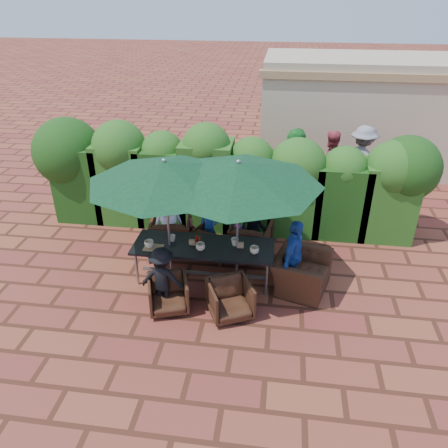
# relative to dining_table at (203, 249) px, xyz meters

# --- Properties ---
(ground) EXTENTS (80.00, 80.00, 0.00)m
(ground) POSITION_rel_dining_table_xyz_m (0.20, -0.09, -0.68)
(ground) COLOR brown
(ground) RESTS_ON ground
(dining_table) EXTENTS (2.63, 0.90, 0.75)m
(dining_table) POSITION_rel_dining_table_xyz_m (0.00, 0.00, 0.00)
(dining_table) COLOR black
(dining_table) RESTS_ON ground
(umbrella_left) EXTENTS (2.73, 2.73, 2.46)m
(umbrella_left) POSITION_rel_dining_table_xyz_m (-0.63, -0.06, 1.54)
(umbrella_left) COLOR gray
(umbrella_left) RESTS_ON ground
(umbrella_right) EXTENTS (2.95, 2.95, 2.46)m
(umbrella_right) POSITION_rel_dining_table_xyz_m (0.63, 0.05, 1.54)
(umbrella_right) COLOR gray
(umbrella_right) RESTS_ON ground
(chair_far_left) EXTENTS (0.93, 0.88, 0.85)m
(chair_far_left) POSITION_rel_dining_table_xyz_m (-0.87, 0.96, -0.25)
(chair_far_left) COLOR black
(chair_far_left) RESTS_ON ground
(chair_far_mid) EXTENTS (0.94, 0.92, 0.75)m
(chair_far_mid) POSITION_rel_dining_table_xyz_m (0.11, 0.85, -0.30)
(chair_far_mid) COLOR black
(chair_far_mid) RESTS_ON ground
(chair_far_right) EXTENTS (0.90, 0.86, 0.82)m
(chair_far_right) POSITION_rel_dining_table_xyz_m (0.81, 0.98, -0.27)
(chair_far_right) COLOR black
(chair_far_right) RESTS_ON ground
(chair_near_left) EXTENTS (0.83, 0.80, 0.69)m
(chair_near_left) POSITION_rel_dining_table_xyz_m (-0.45, -0.96, -0.33)
(chair_near_left) COLOR black
(chair_near_left) RESTS_ON ground
(chair_near_right) EXTENTS (0.91, 0.88, 0.72)m
(chair_near_right) POSITION_rel_dining_table_xyz_m (0.63, -0.97, -0.32)
(chair_near_right) COLOR black
(chair_near_right) RESTS_ON ground
(chair_end_right) EXTENTS (0.96, 1.22, 0.93)m
(chair_end_right) POSITION_rel_dining_table_xyz_m (1.83, -0.04, -0.21)
(chair_end_right) COLOR black
(chair_end_right) RESTS_ON ground
(adult_far_left) EXTENTS (0.73, 0.57, 1.29)m
(adult_far_left) POSITION_rel_dining_table_xyz_m (-0.89, 0.87, -0.03)
(adult_far_left) COLOR white
(adult_far_left) RESTS_ON ground
(adult_far_mid) EXTENTS (0.48, 0.43, 1.14)m
(adult_far_mid) POSITION_rel_dining_table_xyz_m (-0.06, 0.99, -0.11)
(adult_far_mid) COLOR #1C439A
(adult_far_mid) RESTS_ON ground
(adult_far_right) EXTENTS (0.64, 0.48, 1.18)m
(adult_far_right) POSITION_rel_dining_table_xyz_m (0.86, 1.02, -0.08)
(adult_far_right) COLOR black
(adult_far_right) RESTS_ON ground
(adult_near_left) EXTENTS (0.77, 0.38, 1.19)m
(adult_near_left) POSITION_rel_dining_table_xyz_m (-0.56, -0.91, -0.08)
(adult_near_left) COLOR black
(adult_near_left) RESTS_ON ground
(adult_end_right) EXTENTS (0.67, 0.93, 1.42)m
(adult_end_right) POSITION_rel_dining_table_xyz_m (1.67, -0.08, 0.03)
(adult_end_right) COLOR #1C439A
(adult_end_right) RESTS_ON ground
(child_left) EXTENTS (0.29, 0.25, 0.74)m
(child_left) POSITION_rel_dining_table_xyz_m (-0.47, 1.00, -0.31)
(child_left) COLOR #BF4355
(child_left) RESTS_ON ground
(child_right) EXTENTS (0.34, 0.29, 0.86)m
(child_right) POSITION_rel_dining_table_xyz_m (0.51, 0.97, -0.25)
(child_right) COLOR #A655B9
(child_right) RESTS_ON ground
(pedestrian_a) EXTENTS (1.85, 1.00, 1.88)m
(pedestrian_a) POSITION_rel_dining_table_xyz_m (1.69, 4.02, 0.26)
(pedestrian_a) COLOR #268C31
(pedestrian_a) RESTS_ON ground
(pedestrian_b) EXTENTS (1.00, 0.84, 1.79)m
(pedestrian_b) POSITION_rel_dining_table_xyz_m (2.58, 4.19, 0.22)
(pedestrian_b) COLOR #BF4355
(pedestrian_b) RESTS_ON ground
(pedestrian_c) EXTENTS (1.25, 1.27, 1.91)m
(pedestrian_c) POSITION_rel_dining_table_xyz_m (3.42, 4.35, 0.28)
(pedestrian_c) COLOR gray
(pedestrian_c) RESTS_ON ground
(cup_a) EXTENTS (0.18, 0.18, 0.14)m
(cup_a) POSITION_rel_dining_table_xyz_m (-0.98, -0.19, 0.14)
(cup_a) COLOR beige
(cup_a) RESTS_ON dining_table
(cup_b) EXTENTS (0.13, 0.13, 0.12)m
(cup_b) POSITION_rel_dining_table_xyz_m (-0.61, 0.08, 0.13)
(cup_b) COLOR beige
(cup_b) RESTS_ON dining_table
(cup_c) EXTENTS (0.18, 0.18, 0.14)m
(cup_c) POSITION_rel_dining_table_xyz_m (-0.02, -0.16, 0.14)
(cup_c) COLOR beige
(cup_c) RESTS_ON dining_table
(cup_d) EXTENTS (0.15, 0.15, 0.14)m
(cup_d) POSITION_rel_dining_table_xyz_m (0.58, 0.10, 0.14)
(cup_d) COLOR beige
(cup_d) RESTS_ON dining_table
(cup_e) EXTENTS (0.17, 0.17, 0.13)m
(cup_e) POSITION_rel_dining_table_xyz_m (0.96, -0.13, 0.14)
(cup_e) COLOR beige
(cup_e) RESTS_ON dining_table
(ketchup_bottle) EXTENTS (0.04, 0.04, 0.17)m
(ketchup_bottle) POSITION_rel_dining_table_xyz_m (-0.13, 0.06, 0.16)
(ketchup_bottle) COLOR #B20C0A
(ketchup_bottle) RESTS_ON dining_table
(sauce_bottle) EXTENTS (0.04, 0.04, 0.17)m
(sauce_bottle) POSITION_rel_dining_table_xyz_m (-0.08, 0.03, 0.16)
(sauce_bottle) COLOR #4C230C
(sauce_bottle) RESTS_ON dining_table
(serving_tray) EXTENTS (0.35, 0.25, 0.02)m
(serving_tray) POSITION_rel_dining_table_xyz_m (-0.90, -0.21, 0.08)
(serving_tray) COLOR #977749
(serving_tray) RESTS_ON dining_table
(number_block_left) EXTENTS (0.12, 0.06, 0.10)m
(number_block_left) POSITION_rel_dining_table_xyz_m (-0.21, 0.01, 0.12)
(number_block_left) COLOR tan
(number_block_left) RESTS_ON dining_table
(number_block_right) EXTENTS (0.12, 0.06, 0.10)m
(number_block_right) POSITION_rel_dining_table_xyz_m (0.69, 0.03, 0.12)
(number_block_right) COLOR tan
(number_block_right) RESTS_ON dining_table
(hedge_wall) EXTENTS (9.10, 1.60, 2.44)m
(hedge_wall) POSITION_rel_dining_table_xyz_m (0.08, 2.23, 0.62)
(hedge_wall) COLOR #15350E
(hedge_wall) RESTS_ON ground
(building) EXTENTS (6.20, 3.08, 3.20)m
(building) POSITION_rel_dining_table_xyz_m (3.70, 6.90, 0.93)
(building) COLOR tan
(building) RESTS_ON ground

